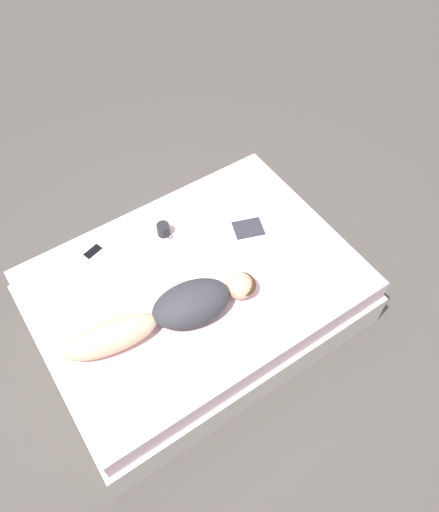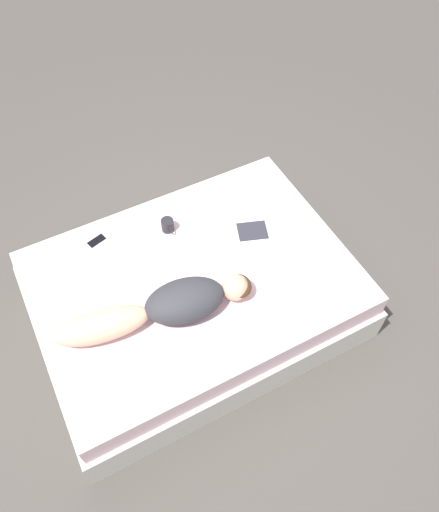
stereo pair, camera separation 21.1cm
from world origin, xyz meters
The scene contains 6 objects.
ground_plane centered at (0.00, 0.00, 0.00)m, with size 12.00×12.00×0.00m, color #4C4742.
bed centered at (0.00, 0.00, 0.24)m, with size 1.55×2.12×0.49m.
person centered at (0.19, -0.28, 0.58)m, with size 0.42×1.25×0.21m.
open_magazine centered at (-0.26, 0.57, 0.49)m, with size 0.58×0.45×0.01m.
coffee_mug centered at (-0.43, 0.02, 0.53)m, with size 0.12×0.09×0.09m.
cell_phone centered at (-0.56, -0.47, 0.49)m, with size 0.12×0.17×0.01m.
Camera 2 is at (1.71, -0.70, 3.22)m, focal length 35.00 mm.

